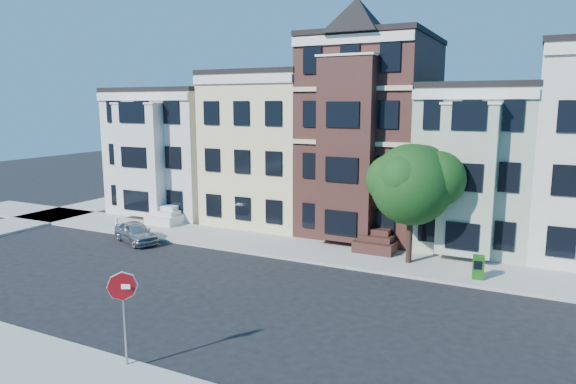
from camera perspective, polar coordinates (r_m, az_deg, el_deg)
The scene contains 11 objects.
ground at distance 21.56m, azimuth -2.88°, elevation -12.52°, with size 120.00×120.00×0.00m, color black.
far_sidewalk at distance 28.38m, azimuth 5.12°, elevation -6.84°, with size 60.00×4.00×0.15m, color #9E9B93.
house_white at distance 40.57m, azimuth -11.42°, elevation 4.39°, with size 8.00×9.00×9.00m, color silver.
house_yellow at distance 36.18m, azimuth -1.35°, elevation 4.74°, with size 7.00×9.00×10.00m, color beige.
house_brown at distance 33.41m, azimuth 9.38°, elevation 5.92°, with size 7.00×9.00×12.00m, color #391D18.
house_green at distance 32.24m, azimuth 20.41°, elevation 2.62°, with size 6.00×9.00×9.00m, color #97A88D.
street_tree at distance 26.42m, azimuth 13.55°, elevation 0.21°, with size 6.46×6.46×7.52m, color #1D4F1A, non-canonical shape.
parked_car at distance 31.92m, azimuth -16.55°, elevation -4.32°, with size 1.47×3.66×1.25m, color #9FA3A8.
newspaper_box at distance 25.58m, azimuth 20.38°, elevation -7.84°, with size 0.50×0.44×1.11m, color #185B16.
fire_hydrant at distance 34.85m, azimuth -18.48°, elevation -3.50°, with size 0.23×0.23×0.64m, color silver.
stop_sign at distance 16.92m, azimuth -17.74°, elevation -12.65°, with size 0.94×0.13×3.41m, color #B00F13, non-canonical shape.
Camera 1 is at (9.84, -17.36, 8.18)m, focal length 32.00 mm.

